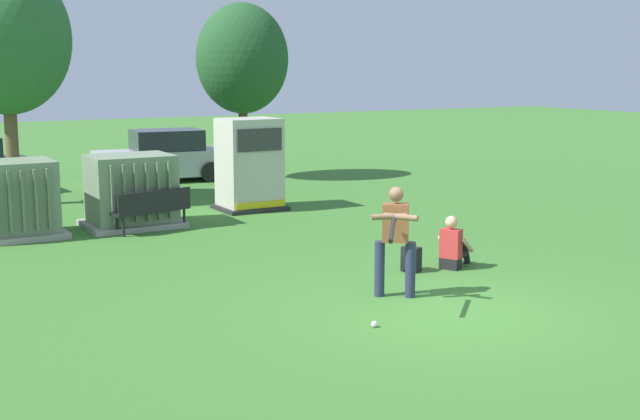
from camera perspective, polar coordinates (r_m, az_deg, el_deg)
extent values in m
plane|color=#3D752D|center=(12.34, 8.42, -6.98)|extent=(96.00, 96.00, 0.00)
cube|color=#9E9B93|center=(18.63, -20.53, -1.59)|extent=(2.10, 1.70, 0.12)
cube|color=gray|center=(18.49, -20.69, 0.87)|extent=(1.80, 1.40, 1.50)
cube|color=#63755B|center=(17.73, -20.68, 0.51)|extent=(0.06, 0.12, 1.27)
cube|color=#63755B|center=(17.77, -19.88, 0.58)|extent=(0.06, 0.12, 1.27)
cube|color=#63755B|center=(17.81, -19.07, 0.65)|extent=(0.06, 0.12, 1.27)
cube|color=#63755B|center=(17.86, -18.27, 0.72)|extent=(0.06, 0.12, 1.27)
cube|color=#9E9B93|center=(19.13, -12.86, -0.91)|extent=(2.10, 1.70, 0.12)
cube|color=gray|center=(19.00, -12.95, 1.49)|extent=(1.80, 1.40, 1.50)
cube|color=#63755B|center=(18.10, -14.17, 1.03)|extent=(0.06, 0.12, 1.27)
cube|color=#63755B|center=(18.17, -13.40, 1.10)|extent=(0.06, 0.12, 1.27)
cube|color=#63755B|center=(18.24, -12.63, 1.16)|extent=(0.06, 0.12, 1.27)
cube|color=#63755B|center=(18.32, -11.87, 1.22)|extent=(0.06, 0.12, 1.27)
cube|color=#63755B|center=(18.40, -11.12, 1.29)|extent=(0.06, 0.12, 1.27)
cube|color=#63755B|center=(18.48, -10.37, 1.35)|extent=(0.06, 0.12, 1.27)
cube|color=#262626|center=(20.96, -4.87, 0.19)|extent=(1.60, 1.40, 0.10)
cube|color=beige|center=(20.80, -4.92, 3.32)|extent=(1.40, 1.20, 2.20)
cube|color=#383838|center=(20.18, -4.20, 4.86)|extent=(1.19, 0.04, 0.55)
cube|color=yellow|center=(20.38, -4.14, 0.36)|extent=(1.33, 0.04, 0.16)
cube|color=black|center=(18.39, -11.62, -0.06)|extent=(1.84, 0.80, 0.05)
cube|color=black|center=(18.20, -11.35, 0.63)|extent=(1.76, 0.45, 0.44)
cylinder|color=black|center=(18.17, -13.88, -1.03)|extent=(0.06, 0.06, 0.42)
cylinder|color=black|center=(18.95, -9.85, -0.44)|extent=(0.06, 0.06, 0.42)
cylinder|color=black|center=(17.93, -13.44, -1.15)|extent=(0.06, 0.06, 0.42)
cylinder|color=black|center=(18.72, -9.38, -0.56)|extent=(0.06, 0.06, 0.42)
cylinder|color=#282D4C|center=(12.92, 6.27, -4.13)|extent=(0.16, 0.16, 0.88)
cylinder|color=#282D4C|center=(12.94, 4.14, -4.08)|extent=(0.16, 0.16, 0.88)
cube|color=brown|center=(12.77, 5.26, -0.88)|extent=(0.46, 0.43, 0.60)
sphere|color=brown|center=(12.70, 5.29, 1.09)|extent=(0.23, 0.23, 0.23)
cylinder|color=brown|center=(12.37, 5.60, -0.48)|extent=(0.37, 0.50, 0.09)
cylinder|color=brown|center=(12.38, 4.77, -0.46)|extent=(0.54, 0.26, 0.09)
cylinder|color=black|center=(11.72, 5.02, -1.42)|extent=(0.57, 0.71, 0.21)
sphere|color=black|center=(12.12, 5.13, -0.69)|extent=(0.08, 0.08, 0.08)
sphere|color=white|center=(11.51, 3.78, -7.89)|extent=(0.09, 0.09, 0.09)
cube|color=black|center=(14.90, 9.01, -3.66)|extent=(0.37, 0.41, 0.20)
cube|color=red|center=(14.82, 9.05, -2.31)|extent=(0.36, 0.42, 0.52)
sphere|color=#DBAD89|center=(14.74, 9.09, -0.83)|extent=(0.22, 0.22, 0.22)
cylinder|color=black|center=(15.11, 9.02, -3.00)|extent=(0.46, 0.32, 0.13)
cylinder|color=black|center=(15.31, 9.36, -2.82)|extent=(0.32, 0.24, 0.46)
cylinder|color=black|center=(15.04, 9.72, -3.09)|extent=(0.46, 0.32, 0.13)
cylinder|color=black|center=(15.24, 10.05, -2.91)|extent=(0.32, 0.24, 0.46)
cylinder|color=#DBAD89|center=(15.12, 8.58, -2.23)|extent=(0.40, 0.26, 0.32)
cylinder|color=#DBAD89|center=(14.94, 10.19, -2.42)|extent=(0.40, 0.26, 0.32)
cube|color=black|center=(14.60, 6.33, -3.40)|extent=(0.31, 0.37, 0.44)
cube|color=black|center=(14.50, 6.06, -3.75)|extent=(0.14, 0.23, 0.22)
cylinder|color=brown|center=(22.72, -20.50, 3.59)|extent=(0.33, 0.33, 2.64)
ellipsoid|color=#2D6633|center=(22.62, -20.96, 11.07)|extent=(3.25, 3.25, 3.86)
cylinder|color=brown|center=(26.53, -5.32, 4.68)|extent=(0.29, 0.29, 2.36)
ellipsoid|color=#235128|center=(26.43, -5.41, 10.40)|extent=(2.91, 2.91, 3.45)
cylinder|color=black|center=(24.55, -20.66, 1.65)|extent=(0.66, 0.28, 0.64)
cube|color=#B2B2B7|center=(26.50, -10.83, 3.23)|extent=(4.35, 2.12, 0.80)
cube|color=#262B33|center=(26.46, -10.57, 4.80)|extent=(2.25, 1.77, 0.64)
cylinder|color=black|center=(25.43, -13.23, 2.28)|extent=(0.66, 0.28, 0.64)
cylinder|color=black|center=(27.09, -13.91, 2.71)|extent=(0.66, 0.28, 0.64)
cylinder|color=black|center=(26.04, -7.59, 2.63)|extent=(0.66, 0.28, 0.64)
cylinder|color=black|center=(27.66, -8.60, 3.03)|extent=(0.66, 0.28, 0.64)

